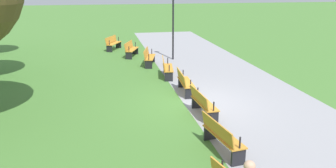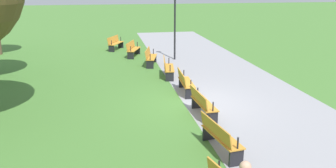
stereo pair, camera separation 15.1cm
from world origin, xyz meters
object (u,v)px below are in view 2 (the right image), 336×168
(bench_5, at_px, (202,103))
(bench_1, at_px, (133,49))
(bench_0, at_px, (115,43))
(bench_6, at_px, (220,136))
(bench_4, at_px, (185,82))
(bench_2, at_px, (150,57))
(lamp_post, at_px, (175,9))
(bench_3, at_px, (168,67))

(bench_5, bearing_deg, bench_1, -174.41)
(bench_0, relative_size, bench_6, 0.99)
(bench_1, distance_m, bench_4, 7.64)
(bench_1, distance_m, bench_6, 12.65)
(bench_0, xyz_separation_m, bench_2, (4.80, 1.71, 0.00))
(bench_1, bearing_deg, lamp_post, 81.56)
(bench_2, relative_size, bench_3, 1.01)
(bench_2, distance_m, bench_6, 10.16)
(bench_4, bearing_deg, bench_5, 2.82)
(bench_1, xyz_separation_m, bench_6, (12.59, 1.24, 0.00))
(bench_2, relative_size, bench_5, 1.03)
(bench_5, relative_size, lamp_post, 0.41)
(bench_1, xyz_separation_m, bench_2, (2.44, 0.74, 0.00))
(bench_3, xyz_separation_m, lamp_post, (-3.71, 1.08, 2.39))
(bench_0, distance_m, bench_2, 5.10)
(bench_3, xyz_separation_m, bench_4, (2.54, 0.25, 0.00))
(bench_2, distance_m, lamp_post, 3.10)
(bench_3, height_order, bench_5, same)
(bench_2, xyz_separation_m, bench_3, (2.50, 0.50, 0.00))
(bench_5, distance_m, bench_6, 2.55)
(bench_3, xyz_separation_m, bench_6, (7.64, 0.00, 0.00))
(bench_0, bearing_deg, bench_1, 47.80)
(bench_2, height_order, bench_6, same)
(bench_5, bearing_deg, bench_6, -8.42)
(bench_2, relative_size, bench_4, 1.03)
(bench_2, relative_size, bench_6, 1.01)
(bench_0, height_order, bench_5, same)
(bench_2, xyz_separation_m, bench_4, (5.05, 0.75, 0.00))
(bench_5, bearing_deg, bench_4, 177.18)
(bench_0, relative_size, bench_3, 0.99)
(bench_2, xyz_separation_m, bench_5, (7.60, 0.75, 0.00))
(bench_5, xyz_separation_m, lamp_post, (-8.80, 0.83, 2.39))
(bench_2, height_order, lamp_post, lamp_post)
(bench_1, height_order, bench_3, same)
(bench_4, distance_m, bench_6, 5.10)
(bench_1, xyz_separation_m, bench_3, (4.95, 1.24, 0.00))
(bench_3, bearing_deg, bench_5, 11.26)
(bench_3, relative_size, bench_6, 1.00)
(bench_1, height_order, bench_5, same)
(bench_2, bearing_deg, bench_5, 19.70)
(lamp_post, bearing_deg, bench_0, -137.56)
(bench_4, distance_m, lamp_post, 6.74)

